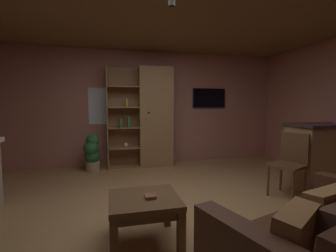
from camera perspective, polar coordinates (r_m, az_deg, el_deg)
name	(u,v)px	position (r m, az deg, el deg)	size (l,w,h in m)	color
floor	(176,216)	(3.08, 1.88, -20.71)	(6.31, 5.36, 0.02)	#A37A4C
wall_back	(144,108)	(5.44, -5.79, 4.28)	(6.43, 0.06, 2.51)	#AD7060
window_pane_back	(103,106)	(5.35, -15.19, 4.60)	(0.61, 0.01, 0.78)	white
bookshelf_cabinet	(151,118)	(5.19, -3.95, 2.03)	(1.38, 0.41, 2.12)	#997047
kitchen_bar_counter	(331,155)	(4.69, 34.24, -5.75)	(1.38, 0.62, 1.03)	#997047
coffee_table	(144,206)	(2.43, -5.70, -18.45)	(0.66, 0.62, 0.45)	brown
table_book_0	(150,197)	(2.36, -4.26, -16.41)	(0.10, 0.10, 0.03)	brown
dining_chair	(290,160)	(3.94, 27.11, -7.21)	(0.55, 0.55, 0.92)	brown
potted_floor_plant	(92,152)	(5.02, -17.70, -5.99)	(0.31, 0.35, 0.75)	#9E896B
wall_mounted_tv	(209,98)	(5.80, 9.74, 6.58)	(0.80, 0.06, 0.45)	black
track_light_spot_1	(172,2)	(2.90, 0.91, 27.47)	(0.07, 0.07, 0.09)	black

